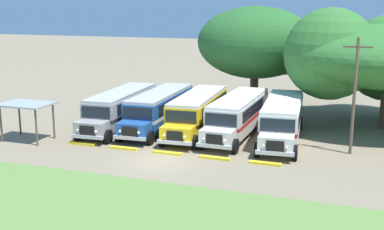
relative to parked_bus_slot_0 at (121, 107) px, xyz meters
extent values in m
plane|color=#84755B|center=(6.37, -7.25, -1.58)|extent=(220.00, 220.00, 0.00)
cube|color=olive|center=(6.37, -15.32, -1.58)|extent=(80.00, 9.42, 0.01)
cube|color=#9E9993|center=(-0.02, 0.31, -0.03)|extent=(3.06, 9.34, 2.10)
cube|color=#282828|center=(-0.02, 0.31, -0.20)|extent=(3.09, 9.36, 0.24)
cube|color=black|center=(1.23, 0.68, 0.47)|extent=(0.53, 7.99, 0.80)
cube|color=black|center=(-1.31, 0.53, 0.47)|extent=(0.53, 7.99, 0.80)
cube|color=#B2B2B7|center=(-0.02, 0.31, 1.13)|extent=(2.98, 9.23, 0.22)
cube|color=#9E9993|center=(0.31, -4.98, -0.56)|extent=(2.28, 1.53, 1.05)
cube|color=black|center=(0.35, -5.72, -0.53)|extent=(1.10, 0.17, 0.70)
cube|color=#B7B7BC|center=(0.36, -5.76, -0.96)|extent=(2.41, 0.35, 0.24)
cube|color=black|center=(0.27, -4.31, 0.47)|extent=(2.20, 0.20, 0.84)
cube|color=#282828|center=(-0.30, 4.92, -0.14)|extent=(0.90, 0.12, 1.30)
sphere|color=#EAE5C6|center=(1.05, -5.73, -0.53)|extent=(0.20, 0.20, 0.20)
sphere|color=#EAE5C6|center=(-0.34, -5.81, -0.53)|extent=(0.20, 0.20, 0.20)
cylinder|color=black|center=(1.50, -4.81, -1.08)|extent=(0.34, 1.02, 1.00)
cylinder|color=black|center=(-0.90, -4.96, -1.08)|extent=(0.34, 1.02, 1.00)
cylinder|color=black|center=(0.99, 3.38, -1.08)|extent=(0.34, 1.02, 1.00)
cylinder|color=black|center=(-1.40, 3.23, -1.08)|extent=(0.34, 1.02, 1.00)
cube|color=#23519E|center=(3.02, 1.04, -0.03)|extent=(2.87, 9.29, 2.10)
cube|color=silver|center=(3.02, 1.04, -0.20)|extent=(2.90, 9.32, 0.24)
cube|color=black|center=(4.28, 1.39, 0.47)|extent=(0.37, 7.99, 0.80)
cube|color=black|center=(1.74, 1.29, 0.47)|extent=(0.37, 7.99, 0.80)
cube|color=#B2B2B7|center=(3.02, 1.04, 1.13)|extent=(2.79, 9.19, 0.22)
cube|color=#23519E|center=(3.24, -4.25, -0.56)|extent=(2.26, 1.49, 1.05)
cube|color=black|center=(3.27, -4.99, -0.53)|extent=(1.10, 0.14, 0.70)
cube|color=#B7B7BC|center=(3.27, -5.03, -0.96)|extent=(2.41, 0.30, 0.24)
cube|color=black|center=(3.21, -3.58, 0.47)|extent=(2.20, 0.15, 0.84)
cube|color=silver|center=(2.83, 5.66, -0.14)|extent=(0.90, 0.10, 1.30)
sphere|color=#EAE5C6|center=(3.97, -5.01, -0.53)|extent=(0.20, 0.20, 0.20)
sphere|color=#EAE5C6|center=(2.57, -5.07, -0.53)|extent=(0.20, 0.20, 0.20)
cylinder|color=black|center=(4.43, -4.10, -1.08)|extent=(0.32, 1.01, 1.00)
cylinder|color=black|center=(2.03, -4.20, -1.08)|extent=(0.32, 1.01, 1.00)
cylinder|color=black|center=(4.10, 4.09, -1.08)|extent=(0.32, 1.01, 1.00)
cylinder|color=black|center=(1.70, 3.99, -1.08)|extent=(0.32, 1.01, 1.00)
cube|color=yellow|center=(6.22, 1.02, -0.03)|extent=(3.07, 9.34, 2.10)
cube|color=black|center=(6.22, 1.02, -0.20)|extent=(3.10, 9.36, 0.24)
cube|color=black|center=(7.47, 1.40, 0.47)|extent=(0.54, 7.99, 0.80)
cube|color=black|center=(4.93, 1.24, 0.47)|extent=(0.54, 7.99, 0.80)
cube|color=beige|center=(6.22, 1.02, 1.13)|extent=(2.98, 9.23, 0.22)
cube|color=yellow|center=(6.55, -4.27, -0.56)|extent=(2.28, 1.53, 1.05)
cube|color=black|center=(6.59, -5.01, -0.53)|extent=(1.10, 0.17, 0.70)
cube|color=#B7B7BC|center=(6.60, -5.05, -0.96)|extent=(2.41, 0.35, 0.24)
cube|color=black|center=(6.51, -3.60, 0.47)|extent=(2.20, 0.20, 0.84)
cube|color=black|center=(5.93, 5.63, -0.14)|extent=(0.90, 0.12, 1.30)
sphere|color=#EAE5C6|center=(7.30, -5.01, -0.53)|extent=(0.20, 0.20, 0.20)
sphere|color=#EAE5C6|center=(5.90, -5.10, -0.53)|extent=(0.20, 0.20, 0.20)
cylinder|color=black|center=(7.74, -4.10, -1.08)|extent=(0.34, 1.02, 1.00)
cylinder|color=black|center=(5.35, -4.24, -1.08)|extent=(0.34, 1.02, 1.00)
cylinder|color=black|center=(7.23, 4.09, -1.08)|extent=(0.34, 1.02, 1.00)
cylinder|color=black|center=(4.84, 3.94, -1.08)|extent=(0.34, 1.02, 1.00)
cube|color=silver|center=(9.43, 1.09, -0.03)|extent=(2.66, 9.24, 2.10)
cube|color=red|center=(9.43, 1.09, -0.20)|extent=(2.69, 9.26, 0.24)
cube|color=black|center=(10.70, 1.37, 0.47)|extent=(0.18, 8.00, 0.80)
cube|color=black|center=(8.16, 1.41, 0.47)|extent=(0.18, 8.00, 0.80)
cube|color=silver|center=(9.43, 1.09, 1.13)|extent=(2.58, 9.14, 0.22)
cube|color=silver|center=(9.33, -4.21, -0.56)|extent=(2.22, 1.44, 1.05)
cube|color=black|center=(9.32, -4.95, -0.53)|extent=(1.10, 0.12, 0.70)
cube|color=#B7B7BC|center=(9.32, -4.99, -0.96)|extent=(2.40, 0.24, 0.24)
cube|color=black|center=(9.34, -3.54, 0.47)|extent=(2.20, 0.10, 0.84)
cube|color=red|center=(9.51, 5.71, -0.14)|extent=(0.90, 0.08, 1.30)
sphere|color=#EAE5C6|center=(10.02, -5.01, -0.53)|extent=(0.20, 0.20, 0.20)
sphere|color=#EAE5C6|center=(8.62, -4.99, -0.53)|extent=(0.20, 0.20, 0.20)
cylinder|color=black|center=(10.53, -4.13, -1.08)|extent=(0.30, 1.00, 1.00)
cylinder|color=black|center=(8.13, -4.09, -1.08)|extent=(0.30, 1.00, 1.00)
cylinder|color=black|center=(10.68, 4.07, -1.08)|extent=(0.30, 1.00, 1.00)
cylinder|color=black|center=(8.28, 4.11, -1.08)|extent=(0.30, 1.00, 1.00)
cube|color=silver|center=(12.78, 0.84, -0.03)|extent=(3.28, 9.38, 2.10)
cube|color=maroon|center=(12.78, 0.84, -0.20)|extent=(3.31, 9.40, 0.24)
cube|color=black|center=(14.02, 1.25, 0.47)|extent=(0.73, 7.97, 0.80)
cube|color=black|center=(11.49, 1.03, 0.47)|extent=(0.73, 7.97, 0.80)
cube|color=silver|center=(12.78, 0.84, 1.13)|extent=(3.19, 9.27, 0.22)
cube|color=silver|center=(13.24, -4.44, -0.56)|extent=(2.31, 1.58, 1.05)
cube|color=black|center=(13.30, -5.18, -0.53)|extent=(1.10, 0.19, 0.70)
cube|color=#B7B7BC|center=(13.30, -5.22, -0.96)|extent=(2.41, 0.41, 0.24)
cube|color=black|center=(13.18, -3.77, 0.47)|extent=(2.20, 0.25, 0.84)
cube|color=maroon|center=(12.39, 5.44, -0.14)|extent=(0.90, 0.14, 1.30)
sphere|color=#EAE5C6|center=(14.00, -5.17, -0.53)|extent=(0.20, 0.20, 0.20)
sphere|color=#EAE5C6|center=(12.61, -5.29, -0.53)|extent=(0.20, 0.20, 0.20)
cylinder|color=black|center=(14.42, -4.24, -1.08)|extent=(0.36, 1.02, 1.00)
cylinder|color=black|center=(12.03, -4.44, -1.08)|extent=(0.36, 1.02, 1.00)
cylinder|color=black|center=(13.72, 3.93, -1.08)|extent=(0.36, 1.02, 1.00)
cylinder|color=black|center=(11.33, 3.73, -1.08)|extent=(0.36, 1.02, 1.00)
cube|color=yellow|center=(-0.09, -5.71, -1.51)|extent=(2.00, 0.36, 0.15)
cube|color=yellow|center=(3.14, -5.71, -1.51)|extent=(2.00, 0.36, 0.15)
cube|color=yellow|center=(6.37, -5.71, -1.51)|extent=(2.00, 0.36, 0.15)
cube|color=yellow|center=(9.60, -5.71, -1.51)|extent=(2.00, 0.36, 0.15)
cube|color=yellow|center=(12.83, -5.71, -1.51)|extent=(2.00, 0.36, 0.15)
cylinder|color=brown|center=(8.37, 11.24, 0.23)|extent=(0.78, 0.78, 3.63)
ellipsoid|color=#286028|center=(8.37, 11.24, 4.56)|extent=(11.00, 9.48, 6.72)
sphere|color=#286028|center=(10.80, 12.27, 4.04)|extent=(5.13, 5.13, 5.13)
sphere|color=#286028|center=(5.98, 10.50, 4.67)|extent=(5.38, 5.38, 5.38)
sphere|color=#286028|center=(8.37, 14.03, 5.33)|extent=(5.15, 5.15, 5.15)
sphere|color=#33702D|center=(15.55, 5.20, 4.27)|extent=(7.14, 7.14, 7.14)
cylinder|color=brown|center=(17.66, -1.62, 2.21)|extent=(0.20, 0.20, 7.57)
cube|color=brown|center=(17.66, -1.62, 5.39)|extent=(1.80, 0.12, 0.12)
cylinder|color=brown|center=(-2.89, -6.94, -0.28)|extent=(0.14, 0.14, 2.60)
cylinder|color=brown|center=(-5.89, -6.94, -0.28)|extent=(0.14, 0.14, 2.60)
cylinder|color=brown|center=(-2.89, -4.94, -0.28)|extent=(0.14, 0.14, 2.60)
cylinder|color=brown|center=(-5.89, -4.94, -0.28)|extent=(0.14, 0.14, 2.60)
cube|color=#9EA3A8|center=(-4.39, -5.94, 1.08)|extent=(3.60, 2.60, 0.12)
camera|label=1|loc=(18.03, -33.74, 7.90)|focal=45.21mm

